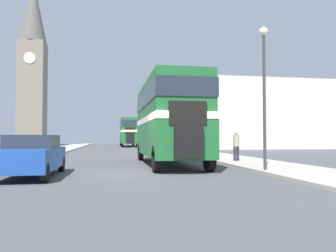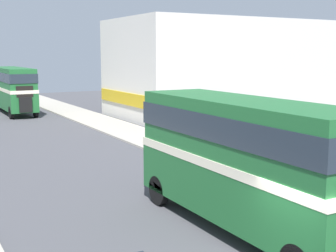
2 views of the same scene
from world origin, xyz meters
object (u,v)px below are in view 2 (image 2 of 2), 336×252
(double_decker_bus, at_px, (243,154))
(pedestrian_walking, at_px, (317,178))
(bus_distant, at_px, (13,86))
(bicycle_on_pavement, at_px, (199,153))

(double_decker_bus, height_order, pedestrian_walking, double_decker_bus)
(pedestrian_walking, bearing_deg, bus_distant, 97.33)
(double_decker_bus, distance_m, bus_distant, 34.88)
(double_decker_bus, height_order, bicycle_on_pavement, double_decker_bus)
(double_decker_bus, relative_size, bicycle_on_pavement, 5.36)
(bicycle_on_pavement, bearing_deg, pedestrian_walking, -90.37)
(double_decker_bus, bearing_deg, bus_distant, 90.59)
(double_decker_bus, relative_size, pedestrian_walking, 5.66)
(bus_distant, height_order, bicycle_on_pavement, bus_distant)
(bus_distant, xyz_separation_m, pedestrian_walking, (4.40, -34.22, -1.53))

